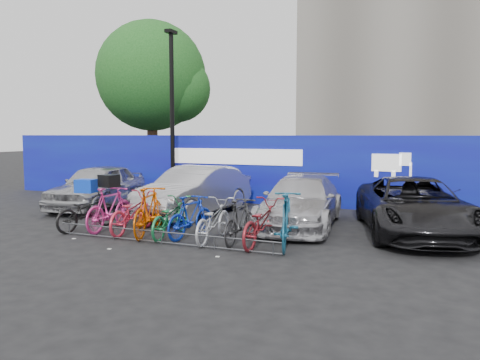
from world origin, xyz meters
The scene contains 21 objects.
ground centered at (0.00, 0.00, 0.00)m, with size 100.00×100.00×0.00m, color black.
hoarding centered at (0.01, 6.00, 1.20)m, with size 22.00×0.18×2.40m.
tree centered at (-6.77, 10.06, 5.07)m, with size 5.40×5.20×7.80m.
lamppost centered at (-3.20, 5.40, 3.27)m, with size 0.25×0.50×6.11m.
bike_rack centered at (0.00, -0.60, 0.16)m, with size 5.60×0.03×0.30m.
car_0 centered at (-4.69, 3.05, 0.73)m, with size 1.72×4.28×1.46m, color #A9AAAE.
car_1 centered at (-1.07, 3.04, 0.74)m, with size 1.56×4.47×1.47m, color #A3A3A8.
car_2 centered at (2.34, 2.58, 0.66)m, with size 1.84×4.54×1.32m, color #BAB9BF.
car_3 centered at (5.14, 2.61, 0.69)m, with size 2.30×4.98×1.38m, color black.
bike_0 centered at (-2.61, 0.05, 0.48)m, with size 0.64×1.83×0.96m, color black.
bike_1 centered at (-2.01, 0.21, 0.56)m, with size 0.52×1.86×1.12m, color #E03590.
bike_2 centered at (-1.32, 0.19, 0.51)m, with size 0.67×1.93×1.01m, color #CD2A44.
bike_3 centered at (-0.75, 0.06, 0.59)m, with size 0.56×1.98×1.19m, color #D65003.
bike_4 centered at (-0.20, 0.13, 0.47)m, with size 0.63×1.80×0.94m, color #18713B.
bike_5 centered at (0.30, 0.22, 0.51)m, with size 0.48×1.69×1.02m, color #0F2AA7.
bike_6 centered at (0.94, 0.09, 0.48)m, with size 0.64×1.84×0.97m, color #ADB0B6.
bike_7 centered at (1.57, 0.16, 0.51)m, with size 0.48×1.68×1.01m, color #262729.
bike_8 centered at (2.09, 0.12, 0.51)m, with size 0.67×1.93×1.02m, color maroon.
bike_9 centered at (2.65, 0.15, 0.61)m, with size 0.57×2.02×1.22m, color #175373.
cargo_crate centered at (-2.61, 0.05, 1.13)m, with size 0.47×0.36×0.34m, color #0B37C9.
cargo_topcase centered at (-2.01, 0.21, 1.27)m, with size 0.42×0.38×0.31m, color black.
Camera 1 is at (5.46, -9.39, 2.44)m, focal length 35.00 mm.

